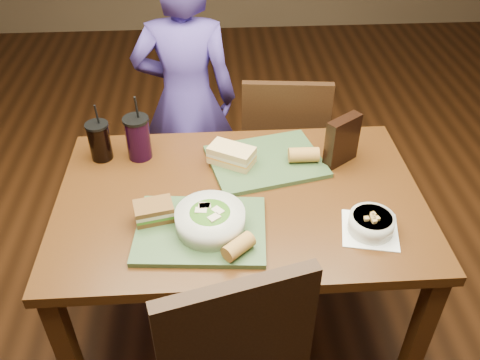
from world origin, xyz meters
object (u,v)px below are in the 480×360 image
dining_table (240,214)px  cup_berry (138,138)px  baguette_near (238,246)px  baguette_far (304,155)px  chair_far (281,149)px  salad_bowl (210,219)px  sandwich_near (154,211)px  cup_cola (100,141)px  tray_near (201,230)px  diner (187,101)px  chip_bag (342,141)px  sandwich_far (232,155)px  tray_far (266,161)px  soup_bowl (371,223)px

dining_table → cup_berry: bearing=144.7°
baguette_near → baguette_far: baguette_far is taller
chair_far → salad_bowl: size_ratio=4.02×
sandwich_near → chair_far: bearing=54.9°
chair_far → cup_cola: cup_cola is taller
salad_bowl → baguette_far: 0.50m
baguette_far → tray_near: bearing=-138.5°
diner → chip_bag: (0.61, -0.64, 0.16)m
diner → sandwich_far: bearing=108.1°
tray_far → sandwich_far: size_ratio=2.19×
cup_berry → chip_bag: bearing=-6.3°
tray_near → soup_bowl: (0.55, -0.03, 0.02)m
chip_bag → tray_far: bearing=142.8°
soup_bowl → baguette_far: size_ratio=1.86×
soup_bowl → cup_cola: cup_cola is taller
chair_far → cup_cola: 0.91m
chair_far → sandwich_far: 0.60m
cup_cola → dining_table: bearing=-27.0°
tray_near → salad_bowl: salad_bowl is taller
dining_table → sandwich_far: bearing=96.6°
baguette_far → soup_bowl: bearing=-66.9°
sandwich_near → baguette_near: (0.27, -0.18, -0.00)m
dining_table → chair_far: 0.70m
chair_far → baguette_near: bearing=-105.8°
baguette_near → baguette_far: (0.28, 0.47, 0.00)m
tray_near → salad_bowl: 0.06m
dining_table → sandwich_far: 0.23m
tray_near → sandwich_near: size_ratio=2.98×
tray_near → cup_cola: 0.59m
tray_near → baguette_far: 0.53m
chair_far → diner: size_ratio=0.66×
sandwich_far → cup_cola: (-0.50, 0.09, 0.03)m
dining_table → sandwich_near: (-0.29, -0.12, 0.14)m
tray_far → cup_berry: 0.50m
soup_bowl → cup_cola: (-0.94, 0.47, 0.04)m
soup_bowl → sandwich_near: size_ratio=1.51×
tray_near → cup_berry: cup_berry is taller
baguette_near → baguette_far: size_ratio=0.91×
soup_bowl → baguette_far: baguette_far is taller
tray_far → cup_cola: size_ratio=1.76×
tray_near → baguette_far: baguette_far is taller
dining_table → tray_far: 0.24m
chair_far → cup_berry: size_ratio=3.38×
diner → chip_bag: diner is taller
baguette_near → chip_bag: (0.42, 0.48, 0.05)m
chair_far → sandwich_far: bearing=-119.6°
sandwich_near → salad_bowl: bearing=-17.4°
chair_far → sandwich_far: (-0.26, -0.46, 0.30)m
sandwich_far → baguette_near: sandwich_far is taller
dining_table → cup_berry: cup_berry is taller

